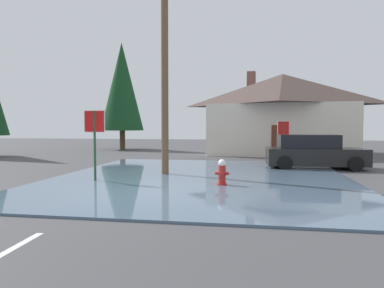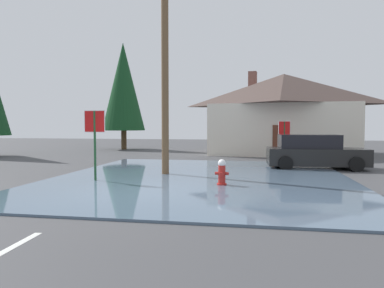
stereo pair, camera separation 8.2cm
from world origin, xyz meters
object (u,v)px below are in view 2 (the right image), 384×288
at_px(house, 283,112).
at_px(fire_hydrant, 222,173).
at_px(stop_sign_far, 284,133).
at_px(utility_pole, 165,56).
at_px(pine_tree_mid_left, 123,87).
at_px(parked_car, 314,152).
at_px(stop_sign_near, 95,131).

bearing_deg(house, fire_hydrant, -101.96).
bearing_deg(stop_sign_far, utility_pole, -128.50).
height_order(stop_sign_far, pine_tree_mid_left, pine_tree_mid_left).
distance_m(stop_sign_far, pine_tree_mid_left, 15.10).
xyz_separation_m(stop_sign_far, pine_tree_mid_left, (-12.26, 8.05, 3.58)).
height_order(stop_sign_far, house, house).
bearing_deg(utility_pole, house, 65.66).
relative_size(fire_hydrant, parked_car, 0.20).
distance_m(utility_pole, parked_car, 8.02).
height_order(parked_car, pine_tree_mid_left, pine_tree_mid_left).
bearing_deg(stop_sign_near, fire_hydrant, -2.04).
distance_m(stop_sign_near, pine_tree_mid_left, 17.60).
bearing_deg(utility_pole, pine_tree_mid_left, 116.49).
bearing_deg(parked_car, utility_pole, -151.66).
xyz_separation_m(stop_sign_near, stop_sign_far, (7.05, 8.42, -0.21)).
distance_m(utility_pole, pine_tree_mid_left, 16.12).
height_order(utility_pole, parked_car, utility_pole).
distance_m(stop_sign_near, fire_hydrant, 4.62).
bearing_deg(utility_pole, fire_hydrant, -42.29).
bearing_deg(parked_car, pine_tree_mid_left, 140.19).
height_order(utility_pole, pine_tree_mid_left, utility_pole).
bearing_deg(stop_sign_near, stop_sign_far, 50.06).
relative_size(stop_sign_far, house, 0.20).
xyz_separation_m(fire_hydrant, parked_car, (3.71, 5.52, 0.31)).
height_order(stop_sign_far, parked_car, stop_sign_far).
height_order(fire_hydrant, parked_car, parked_car).
bearing_deg(parked_car, stop_sign_far, 109.40).
relative_size(stop_sign_far, parked_car, 0.50).
relative_size(parked_car, pine_tree_mid_left, 0.50).
xyz_separation_m(stop_sign_near, parked_car, (8.13, 5.37, -1.04)).
bearing_deg(pine_tree_mid_left, parked_car, -39.81).
height_order(utility_pole, house, utility_pole).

